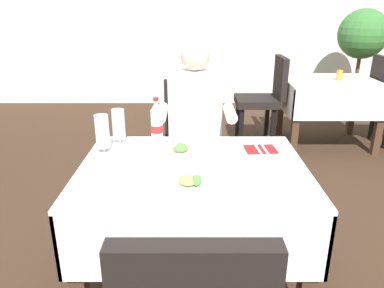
# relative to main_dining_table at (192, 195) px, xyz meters

# --- Properties ---
(ground_plane) EXTENTS (11.00, 11.00, 0.00)m
(ground_plane) POSITION_rel_main_dining_table_xyz_m (0.02, 0.09, -0.56)
(ground_plane) COLOR #382619
(main_dining_table) EXTENTS (1.14, 0.88, 0.72)m
(main_dining_table) POSITION_rel_main_dining_table_xyz_m (0.00, 0.00, 0.00)
(main_dining_table) COLOR white
(main_dining_table) RESTS_ON ground
(chair_far_diner_seat) EXTENTS (0.44, 0.50, 0.97)m
(chair_far_diner_seat) POSITION_rel_main_dining_table_xyz_m (-0.00, 0.83, -0.00)
(chair_far_diner_seat) COLOR black
(chair_far_diner_seat) RESTS_ON ground
(seated_diner_far) EXTENTS (0.50, 0.46, 1.26)m
(seated_diner_far) POSITION_rel_main_dining_table_xyz_m (0.02, 0.72, 0.15)
(seated_diner_far) COLOR #282D42
(seated_diner_far) RESTS_ON ground
(plate_near_camera) EXTENTS (0.23, 0.23, 0.06)m
(plate_near_camera) POSITION_rel_main_dining_table_xyz_m (0.01, -0.23, 0.18)
(plate_near_camera) COLOR white
(plate_near_camera) RESTS_ON main_dining_table
(plate_far_diner) EXTENTS (0.23, 0.23, 0.07)m
(plate_far_diner) POSITION_rel_main_dining_table_xyz_m (-0.06, 0.15, 0.18)
(plate_far_diner) COLOR white
(plate_far_diner) RESTS_ON main_dining_table
(beer_glass_left) EXTENTS (0.07, 0.07, 0.20)m
(beer_glass_left) POSITION_rel_main_dining_table_xyz_m (-0.43, 0.33, 0.27)
(beer_glass_left) COLOR white
(beer_glass_left) RESTS_ON main_dining_table
(beer_glass_middle) EXTENTS (0.07, 0.07, 0.21)m
(beer_glass_middle) POSITION_rel_main_dining_table_xyz_m (-0.49, 0.18, 0.27)
(beer_glass_middle) COLOR white
(beer_glass_middle) RESTS_ON main_dining_table
(cola_bottle_primary) EXTENTS (0.07, 0.07, 0.27)m
(cola_bottle_primary) POSITION_rel_main_dining_table_xyz_m (-0.21, 0.32, 0.29)
(cola_bottle_primary) COLOR silver
(cola_bottle_primary) RESTS_ON main_dining_table
(napkin_cutlery_set) EXTENTS (0.18, 0.19, 0.01)m
(napkin_cutlery_set) POSITION_rel_main_dining_table_xyz_m (0.38, 0.22, 0.17)
(napkin_cutlery_set) COLOR maroon
(napkin_cutlery_set) RESTS_ON main_dining_table
(background_dining_table) EXTENTS (0.98, 0.80, 0.72)m
(background_dining_table) POSITION_rel_main_dining_table_xyz_m (1.49, 2.27, -0.01)
(background_dining_table) COLOR white
(background_dining_table) RESTS_ON ground
(background_chair_left) EXTENTS (0.50, 0.44, 0.97)m
(background_chair_left) POSITION_rel_main_dining_table_xyz_m (0.79, 2.27, -0.00)
(background_chair_left) COLOR black
(background_chair_left) RESTS_ON ground
(background_table_tumbler) EXTENTS (0.06, 0.06, 0.11)m
(background_table_tumbler) POSITION_rel_main_dining_table_xyz_m (1.57, 2.24, 0.22)
(background_table_tumbler) COLOR #C68928
(background_table_tumbler) RESTS_ON background_dining_table
(potted_plant_corner) EXTENTS (0.65, 0.65, 1.45)m
(potted_plant_corner) POSITION_rel_main_dining_table_xyz_m (2.26, 3.38, 0.47)
(potted_plant_corner) COLOR brown
(potted_plant_corner) RESTS_ON ground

